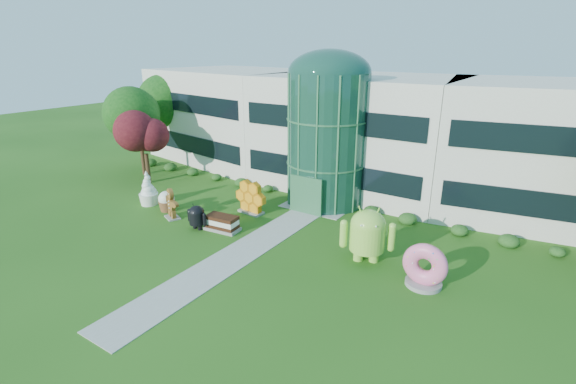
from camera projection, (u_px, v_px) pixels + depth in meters
The scene contains 14 objects.
ground at pixel (224, 264), 23.50m from camera, with size 140.00×140.00×0.00m, color #215114.
building at pixel (360, 131), 36.16m from camera, with size 46.00×15.00×9.30m, color beige, non-canonical shape.
atrium at pixel (327, 140), 31.34m from camera, with size 6.00×6.00×9.80m, color #194738.
walkway at pixel (246, 250), 25.07m from camera, with size 2.40×20.00×0.04m, color #9E9E93.
tree_red at pixel (146, 150), 36.45m from camera, with size 4.00×4.00×6.00m, color #3F0C14, non-canonical shape.
trees_backdrop at pixel (333, 147), 32.36m from camera, with size 52.00×8.00×8.40m, color #104311, non-canonical shape.
android_green at pixel (368, 232), 23.24m from camera, with size 3.20×2.13×3.63m, color #96D544, non-canonical shape.
android_black at pixel (197, 216), 27.64m from camera, with size 1.70×1.14×1.93m, color black, non-canonical shape.
donut at pixel (426, 264), 20.99m from camera, with size 2.30×1.10×2.39m, color #DD549C, non-canonical shape.
gingerbread at pixel (171, 203), 29.36m from camera, with size 2.43×0.94×2.25m, color brown, non-canonical shape.
ice_cream_sandwich at pixel (222, 223), 27.61m from camera, with size 2.32×1.16×1.04m, color black, non-canonical shape.
honeycomb at pixel (251, 199), 30.30m from camera, with size 2.83×1.01×2.23m, color #FE9F19, non-canonical shape.
froyo at pixel (148, 188), 31.85m from camera, with size 1.56×1.56×2.67m, color white, non-canonical shape.
cupcake at pixel (167, 201), 30.83m from camera, with size 1.27×1.27×1.53m, color white, non-canonical shape.
Camera 1 is at (14.47, -15.43, 11.59)m, focal length 26.00 mm.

